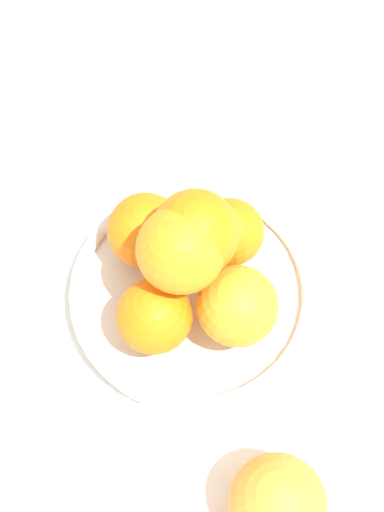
% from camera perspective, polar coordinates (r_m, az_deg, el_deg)
% --- Properties ---
extents(ground_plane, '(4.00, 4.00, 0.00)m').
position_cam_1_polar(ground_plane, '(0.72, 0.00, -3.52)').
color(ground_plane, white).
extents(fruit_bowl, '(0.24, 0.24, 0.03)m').
position_cam_1_polar(fruit_bowl, '(0.70, 0.00, -3.01)').
color(fruit_bowl, silver).
rests_on(fruit_bowl, ground_plane).
extents(orange_pile, '(0.18, 0.17, 0.14)m').
position_cam_1_polar(orange_pile, '(0.64, -0.14, -0.39)').
color(orange_pile, orange).
rests_on(orange_pile, fruit_bowl).
extents(stray_orange, '(0.08, 0.08, 0.08)m').
position_cam_1_polar(stray_orange, '(0.63, 6.84, -19.04)').
color(stray_orange, orange).
rests_on(stray_orange, ground_plane).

